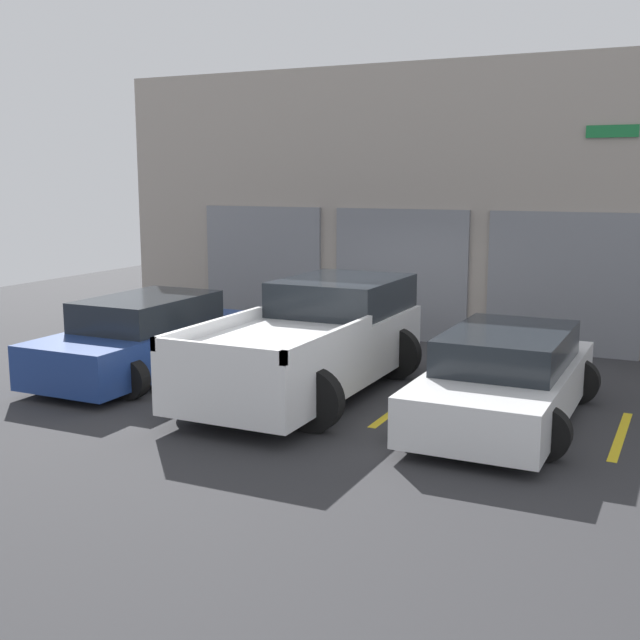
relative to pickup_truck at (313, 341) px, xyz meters
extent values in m
plane|color=#2D2D30|center=(0.00, 1.52, -0.80)|extent=(28.00, 28.00, 0.00)
cube|color=#9E9389|center=(0.00, 4.82, 1.98)|extent=(13.65, 0.60, 5.57)
cube|color=slate|center=(-3.44, 4.48, 0.54)|extent=(2.84, 0.08, 2.69)
cube|color=slate|center=(-0.20, 4.48, 0.54)|extent=(2.84, 0.08, 2.69)
cube|color=slate|center=(3.04, 4.48, 0.54)|extent=(2.84, 0.08, 2.69)
cube|color=#197238|center=(3.75, 4.49, 3.33)|extent=(0.90, 0.03, 0.22)
cube|color=white|center=(0.00, -0.26, -0.13)|extent=(1.97, 5.06, 0.87)
cube|color=#1E2328|center=(0.00, 1.13, 0.58)|extent=(1.82, 2.28, 0.56)
cube|color=white|center=(-0.95, -1.40, 0.39)|extent=(0.08, 2.78, 0.18)
cube|color=white|center=(0.95, -1.40, 0.39)|extent=(0.08, 2.78, 0.18)
cube|color=white|center=(0.00, -2.75, 0.39)|extent=(1.97, 0.08, 0.18)
cylinder|color=black|center=(-0.88, 1.31, -0.37)|extent=(0.86, 0.22, 0.86)
cylinder|color=black|center=(0.88, 1.31, -0.37)|extent=(0.86, 0.22, 0.86)
cylinder|color=black|center=(-0.88, -1.83, -0.37)|extent=(0.86, 0.22, 0.86)
cylinder|color=black|center=(0.88, -1.83, -0.37)|extent=(0.86, 0.22, 0.86)
cube|color=white|center=(3.06, -0.26, -0.34)|extent=(1.76, 4.40, 0.63)
cube|color=#1E2328|center=(3.06, -0.15, 0.21)|extent=(1.55, 2.42, 0.48)
cylinder|color=black|center=(2.29, 1.10, -0.47)|extent=(0.66, 0.22, 0.66)
cylinder|color=black|center=(3.83, 1.10, -0.47)|extent=(0.66, 0.22, 0.66)
cylinder|color=black|center=(2.29, -1.63, -0.47)|extent=(0.66, 0.22, 0.66)
cylinder|color=black|center=(3.83, -1.63, -0.47)|extent=(0.66, 0.22, 0.66)
cube|color=navy|center=(-3.06, -0.26, -0.32)|extent=(1.72, 4.32, 0.70)
cube|color=#1E2328|center=(-3.06, -0.15, 0.28)|extent=(1.51, 2.38, 0.50)
cylinder|color=black|center=(-3.81, 1.08, -0.49)|extent=(0.62, 0.22, 0.62)
cylinder|color=black|center=(-2.31, 1.08, -0.49)|extent=(0.62, 0.22, 0.62)
cylinder|color=black|center=(-3.81, -1.60, -0.49)|extent=(0.62, 0.22, 0.62)
cylinder|color=black|center=(-2.31, -1.60, -0.49)|extent=(0.62, 0.22, 0.62)
cube|color=gold|center=(-4.59, -0.26, -0.80)|extent=(0.12, 2.20, 0.01)
cube|color=gold|center=(-1.53, -0.26, -0.80)|extent=(0.12, 2.20, 0.01)
cube|color=gold|center=(1.53, -0.26, -0.80)|extent=(0.12, 2.20, 0.01)
cube|color=gold|center=(4.59, -0.26, -0.80)|extent=(0.12, 2.20, 0.01)
camera|label=1|loc=(5.37, -10.99, 2.52)|focal=45.00mm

